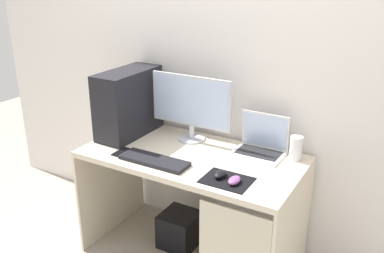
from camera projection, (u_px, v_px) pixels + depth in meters
wall_back at (223, 50)px, 2.66m from camera, size 4.00×0.05×2.60m
desk at (193, 178)px, 2.59m from camera, size 1.32×0.68×0.73m
pc_tower at (129, 103)px, 2.79m from camera, size 0.21×0.49×0.44m
monitor at (191, 105)px, 2.68m from camera, size 0.56×0.18×0.43m
laptop at (260, 146)px, 2.55m from camera, size 0.30×0.24×0.24m
speaker at (296, 148)px, 2.46m from camera, size 0.07×0.07×0.14m
keyboard at (154, 161)px, 2.45m from camera, size 0.42×0.14×0.02m
mousepad at (227, 180)px, 2.24m from camera, size 0.26×0.20×0.00m
mouse_left at (220, 174)px, 2.26m from camera, size 0.06×0.10×0.03m
mouse_right at (234, 180)px, 2.20m from camera, size 0.06×0.10×0.03m
cell_phone at (122, 152)px, 2.57m from camera, size 0.07×0.13×0.01m
subwoofer at (180, 229)px, 2.87m from camera, size 0.24×0.24×0.24m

